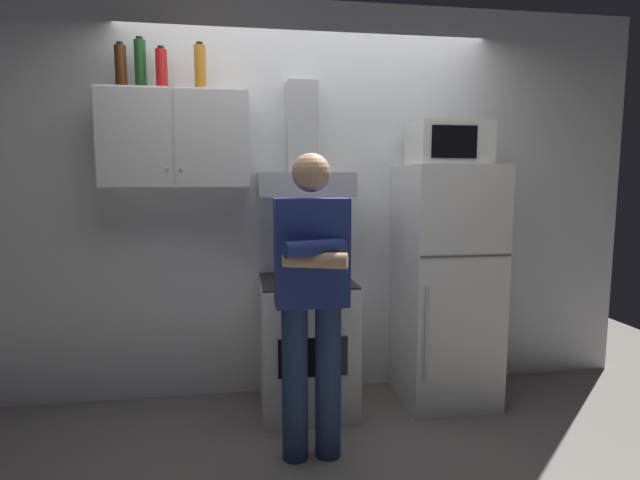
{
  "coord_description": "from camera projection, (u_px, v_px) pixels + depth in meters",
  "views": [
    {
      "loc": [
        -0.44,
        -2.88,
        1.5
      ],
      "look_at": [
        0.0,
        0.0,
        1.15
      ],
      "focal_mm": 27.8,
      "sensor_mm": 36.0,
      "label": 1
    }
  ],
  "objects": [
    {
      "name": "ground_plane",
      "position": [
        320.0,
        424.0,
        3.07
      ],
      "size": [
        7.0,
        7.0,
        0.0
      ],
      "primitive_type": "plane",
      "color": "slate"
    },
    {
      "name": "back_wall_tiled",
      "position": [
        307.0,
        202.0,
        3.5
      ],
      "size": [
        4.8,
        0.1,
        2.7
      ],
      "primitive_type": "cube",
      "color": "white",
      "rests_on": "ground_plane"
    },
    {
      "name": "upper_cabinet",
      "position": [
        177.0,
        140.0,
        3.1
      ],
      "size": [
        0.9,
        0.37,
        0.6
      ],
      "color": "silver"
    },
    {
      "name": "stove_oven",
      "position": [
        307.0,
        344.0,
        3.25
      ],
      "size": [
        0.6,
        0.62,
        0.87
      ],
      "color": "white",
      "rests_on": "ground_plane"
    },
    {
      "name": "range_hood",
      "position": [
        304.0,
        166.0,
        3.24
      ],
      "size": [
        0.6,
        0.44,
        0.75
      ],
      "color": "#B7BABF"
    },
    {
      "name": "refrigerator",
      "position": [
        445.0,
        284.0,
        3.35
      ],
      "size": [
        0.6,
        0.62,
        1.6
      ],
      "color": "white",
      "rests_on": "ground_plane"
    },
    {
      "name": "microwave",
      "position": [
        449.0,
        144.0,
        3.26
      ],
      "size": [
        0.48,
        0.37,
        0.28
      ],
      "color": "silver",
      "rests_on": "refrigerator"
    },
    {
      "name": "person_standing",
      "position": [
        312.0,
        295.0,
        2.6
      ],
      "size": [
        0.38,
        0.33,
        1.64
      ],
      "color": "navy",
      "rests_on": "ground_plane"
    },
    {
      "name": "cooking_pot",
      "position": [
        329.0,
        271.0,
        3.1
      ],
      "size": [
        0.27,
        0.17,
        0.12
      ],
      "color": "#B7BABF",
      "rests_on": "stove_oven"
    },
    {
      "name": "bottle_rum_dark",
      "position": [
        121.0,
        67.0,
        3.02
      ],
      "size": [
        0.07,
        0.07,
        0.28
      ],
      "color": "#47230F",
      "rests_on": "upper_cabinet"
    },
    {
      "name": "bottle_liquor_amber",
      "position": [
        200.0,
        68.0,
        3.08
      ],
      "size": [
        0.07,
        0.07,
        0.3
      ],
      "color": "#B7721E",
      "rests_on": "upper_cabinet"
    },
    {
      "name": "bottle_soda_red",
      "position": [
        162.0,
        70.0,
        3.04
      ],
      "size": [
        0.07,
        0.07,
        0.27
      ],
      "color": "red",
      "rests_on": "upper_cabinet"
    },
    {
      "name": "bottle_wine_green",
      "position": [
        140.0,
        65.0,
        3.05
      ],
      "size": [
        0.07,
        0.07,
        0.33
      ],
      "color": "#19471E",
      "rests_on": "upper_cabinet"
    }
  ]
}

